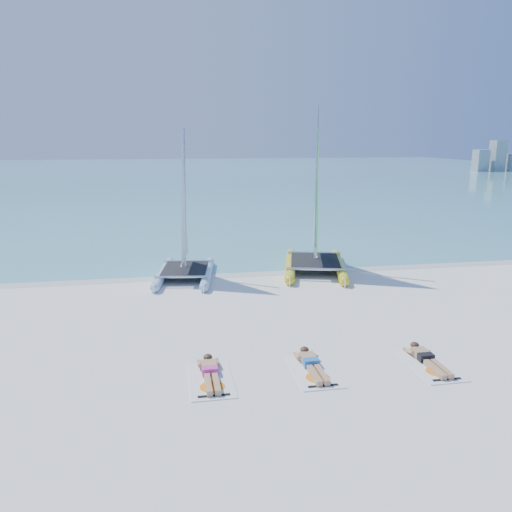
{
  "coord_description": "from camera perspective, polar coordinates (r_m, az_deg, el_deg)",
  "views": [
    {
      "loc": [
        -3.27,
        -14.1,
        5.41
      ],
      "look_at": [
        -0.56,
        1.2,
        1.71
      ],
      "focal_mm": 35.0,
      "sensor_mm": 36.0,
      "label": 1
    }
  ],
  "objects": [
    {
      "name": "catamaran_yellow",
      "position": [
        21.08,
        6.83,
        4.48
      ],
      "size": [
        3.63,
        5.6,
        6.94
      ],
      "rotation": [
        0.0,
        0.0,
        -0.25
      ],
      "color": "yellow",
      "rests_on": "ground"
    },
    {
      "name": "towel_c",
      "position": [
        13.12,
        19.29,
        -11.73
      ],
      "size": [
        1.0,
        1.85,
        0.02
      ],
      "primitive_type": "cube",
      "color": "white",
      "rests_on": "ground"
    },
    {
      "name": "sea",
      "position": [
        77.36,
        -7.71,
        9.24
      ],
      "size": [
        140.0,
        115.0,
        0.01
      ],
      "primitive_type": "cube",
      "color": "#7CCACF",
      "rests_on": "ground"
    },
    {
      "name": "sunbather_a",
      "position": [
        11.92,
        -5.26,
        -13.03
      ],
      "size": [
        0.37,
        1.73,
        0.26
      ],
      "color": "tan",
      "rests_on": "towel_a"
    },
    {
      "name": "towel_a",
      "position": [
        11.8,
        -5.17,
        -13.92
      ],
      "size": [
        1.0,
        1.85,
        0.02
      ],
      "primitive_type": "cube",
      "color": "white",
      "rests_on": "ground"
    },
    {
      "name": "wet_sand_strip",
      "position": [
        20.59,
        -0.57,
        -1.85
      ],
      "size": [
        140.0,
        1.4,
        0.01
      ],
      "primitive_type": "cube",
      "color": "silver",
      "rests_on": "ground"
    },
    {
      "name": "ground",
      "position": [
        15.45,
        2.83,
        -7.13
      ],
      "size": [
        140.0,
        140.0,
        0.0
      ],
      "primitive_type": "plane",
      "color": "white",
      "rests_on": "ground"
    },
    {
      "name": "towel_b",
      "position": [
        12.22,
        6.6,
        -12.94
      ],
      "size": [
        1.0,
        1.85,
        0.02
      ],
      "primitive_type": "cube",
      "color": "white",
      "rests_on": "ground"
    },
    {
      "name": "sunbather_b",
      "position": [
        12.34,
        6.35,
        -12.1
      ],
      "size": [
        0.37,
        1.73,
        0.26
      ],
      "color": "tan",
      "rests_on": "towel_b"
    },
    {
      "name": "distant_skyline",
      "position": [
        95.13,
        27.18,
        9.83
      ],
      "size": [
        14.0,
        2.0,
        5.0
      ],
      "color": "#A1ACB2",
      "rests_on": "ground"
    },
    {
      "name": "sunbather_c",
      "position": [
        13.22,
        18.91,
        -10.98
      ],
      "size": [
        0.37,
        1.73,
        0.26
      ],
      "color": "tan",
      "rests_on": "towel_c"
    },
    {
      "name": "catamaran_blue",
      "position": [
        19.7,
        -8.22,
        2.64
      ],
      "size": [
        2.71,
        4.65,
        5.99
      ],
      "rotation": [
        0.0,
        0.0,
        -0.14
      ],
      "color": "#A6C7DA",
      "rests_on": "ground"
    }
  ]
}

